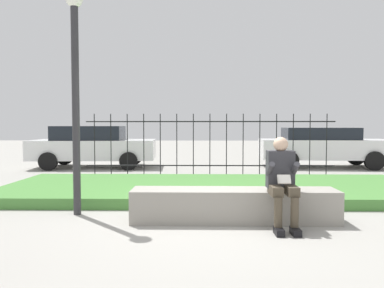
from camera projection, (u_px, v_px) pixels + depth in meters
ground_plane at (219, 221)px, 5.69m from camera, size 60.00×60.00×0.00m
stone_bench at (234, 207)px, 5.67m from camera, size 3.10×0.58×0.49m
person_seated_reader at (282, 178)px, 5.31m from camera, size 0.42×0.73×1.29m
grass_berm at (213, 189)px, 8.02m from camera, size 8.81×3.28×0.20m
iron_fence at (210, 145)px, 10.23m from camera, size 6.81×0.03×1.77m
car_parked_right at (323, 146)px, 12.98m from camera, size 4.47×2.04×1.38m
car_parked_left at (93, 146)px, 12.98m from camera, size 4.27×2.18×1.43m
street_lamp at (75, 76)px, 6.01m from camera, size 0.28×0.28×3.62m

